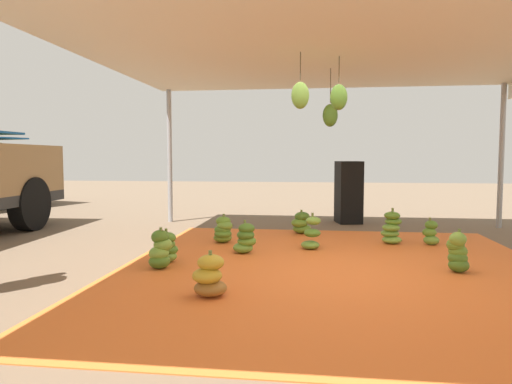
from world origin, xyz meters
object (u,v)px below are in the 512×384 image
object	(u,v)px
banana_bunch_0	(312,234)
speaker_stack	(349,192)
banana_bunch_4	(245,239)
banana_bunch_5	(458,253)
banana_bunch_3	(431,233)
banana_bunch_9	(223,230)
banana_bunch_7	(160,250)
banana_bunch_1	(392,229)
banana_bunch_6	(209,277)
banana_bunch_2	(301,223)
banana_bunch_8	(167,248)

from	to	relation	value
banana_bunch_0	speaker_stack	size ratio (longest dim) A/B	0.42
banana_bunch_4	banana_bunch_5	bearing A→B (deg)	-105.83
banana_bunch_3	banana_bunch_5	xyz separation A→B (m)	(-1.76, 0.11, 0.05)
banana_bunch_5	banana_bunch_9	xyz separation A→B (m)	(1.50, 3.13, -0.03)
banana_bunch_4	banana_bunch_7	bearing A→B (deg)	138.76
banana_bunch_1	banana_bunch_9	distance (m)	2.66
banana_bunch_6	banana_bunch_7	distance (m)	1.35
banana_bunch_2	banana_bunch_7	size ratio (longest dim) A/B	0.91
banana_bunch_4	banana_bunch_5	xyz separation A→B (m)	(-0.75, -2.66, 0.03)
banana_bunch_5	banana_bunch_8	bearing A→B (deg)	89.02
banana_bunch_3	banana_bunch_0	bearing A→B (deg)	107.92
banana_bunch_3	banana_bunch_4	size ratio (longest dim) A/B	0.90
banana_bunch_6	banana_bunch_9	size ratio (longest dim) A/B	1.00
banana_bunch_0	banana_bunch_3	distance (m)	1.93
banana_bunch_5	banana_bunch_3	bearing A→B (deg)	-3.48
banana_bunch_2	banana_bunch_9	world-z (taller)	banana_bunch_9
banana_bunch_0	speaker_stack	xyz separation A→B (m)	(2.96, -0.73, 0.41)
banana_bunch_9	banana_bunch_2	bearing A→B (deg)	-48.82
banana_bunch_1	banana_bunch_3	xyz separation A→B (m)	(-0.02, -0.59, -0.06)
speaker_stack	banana_bunch_1	bearing A→B (deg)	-167.71
banana_bunch_4	speaker_stack	world-z (taller)	speaker_stack
banana_bunch_1	banana_bunch_7	xyz separation A→B (m)	(-2.05, 3.08, -0.01)
banana_bunch_3	banana_bunch_7	size ratio (longest dim) A/B	0.84
banana_bunch_1	banana_bunch_8	world-z (taller)	banana_bunch_1
banana_bunch_5	banana_bunch_6	distance (m)	3.00
banana_bunch_0	banana_bunch_3	size ratio (longest dim) A/B	1.27
banana_bunch_4	banana_bunch_6	size ratio (longest dim) A/B	1.03
banana_bunch_5	banana_bunch_7	size ratio (longest dim) A/B	1.03
banana_bunch_3	banana_bunch_7	world-z (taller)	banana_bunch_7
speaker_stack	banana_bunch_7	bearing A→B (deg)	149.75
banana_bunch_9	banana_bunch_8	bearing A→B (deg)	162.53
banana_bunch_3	speaker_stack	size ratio (longest dim) A/B	0.33
banana_bunch_7	banana_bunch_8	size ratio (longest dim) A/B	1.14
banana_bunch_6	banana_bunch_7	world-z (taller)	banana_bunch_7
banana_bunch_1	banana_bunch_6	size ratio (longest dim) A/B	1.23
banana_bunch_4	banana_bunch_1	bearing A→B (deg)	-64.68
banana_bunch_0	banana_bunch_3	xyz separation A→B (m)	(0.59, -1.84, -0.04)
banana_bunch_6	banana_bunch_7	size ratio (longest dim) A/B	0.92
banana_bunch_9	banana_bunch_5	bearing A→B (deg)	-115.58
banana_bunch_0	banana_bunch_5	bearing A→B (deg)	-124.08
banana_bunch_1	speaker_stack	bearing A→B (deg)	12.29
banana_bunch_1	banana_bunch_5	xyz separation A→B (m)	(-1.78, -0.48, -0.01)
banana_bunch_9	banana_bunch_0	bearing A→B (deg)	-103.22
banana_bunch_6	banana_bunch_2	bearing A→B (deg)	-11.33
banana_bunch_8	banana_bunch_5	bearing A→B (deg)	-90.98
banana_bunch_7	speaker_stack	size ratio (longest dim) A/B	0.39
banana_bunch_4	banana_bunch_7	xyz separation A→B (m)	(-1.02, 0.90, 0.02)
banana_bunch_0	banana_bunch_6	distance (m)	2.66
banana_bunch_0	banana_bunch_2	xyz separation A→B (m)	(1.38, 0.20, -0.04)
banana_bunch_6	banana_bunch_4	bearing A→B (deg)	-1.12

